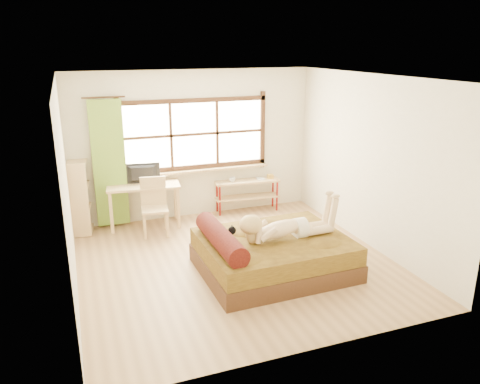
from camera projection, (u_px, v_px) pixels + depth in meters
name	position (u px, v px, depth m)	size (l,w,h in m)	color
floor	(236.00, 263.00, 6.99)	(4.50, 4.50, 0.00)	#9E754C
ceiling	(235.00, 77.00, 6.17)	(4.50, 4.50, 0.00)	white
wall_back	(194.00, 145.00, 8.59)	(4.50, 4.50, 0.00)	silver
wall_front	(313.00, 234.00, 4.57)	(4.50, 4.50, 0.00)	silver
wall_left	(66.00, 192.00, 5.84)	(4.50, 4.50, 0.00)	silver
wall_right	(371.00, 162.00, 7.32)	(4.50, 4.50, 0.00)	silver
window	(195.00, 137.00, 8.52)	(2.80, 0.16, 1.46)	#FFEDBF
curtain	(109.00, 164.00, 8.03)	(0.55, 0.10, 2.20)	olive
bed	(271.00, 254.00, 6.64)	(2.08, 1.69, 0.78)	black
woman	(286.00, 217.00, 6.50)	(1.43, 0.41, 0.61)	#DBB78D
kitten	(223.00, 234.00, 6.40)	(0.31, 0.12, 0.25)	black
desk	(144.00, 190.00, 8.19)	(1.30, 0.72, 0.78)	tan
monitor	(142.00, 174.00, 8.15)	(0.62, 0.08, 0.36)	black
chair	(154.00, 203.00, 7.95)	(0.48, 0.48, 0.97)	tan
pipe_shelf	(248.00, 188.00, 9.03)	(1.27, 0.42, 0.70)	tan
cup	(232.00, 180.00, 8.86)	(0.11, 0.11, 0.09)	gray
book	(257.00, 179.00, 9.04)	(0.15, 0.20, 0.02)	gray
bookshelf	(80.00, 196.00, 7.95)	(0.38, 0.58, 1.27)	tan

